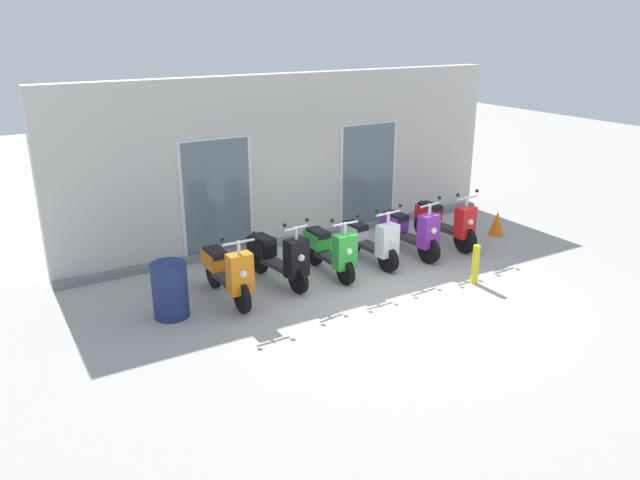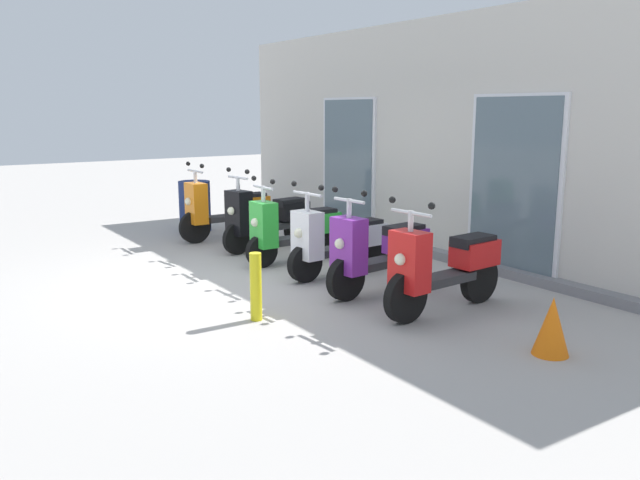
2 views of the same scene
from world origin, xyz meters
The scene contains 11 objects.
ground_plane centered at (0.00, 0.00, 0.00)m, with size 40.00×40.00×0.00m, color #A8A39E.
storefront_facade centered at (0.00, 3.08, 1.63)m, with size 9.66×0.50×3.38m.
scooter_orange centered at (-2.43, 0.93, 0.50)m, with size 0.60×1.67×1.29m.
scooter_black centered at (-1.40, 1.10, 0.50)m, with size 0.60×1.62×1.27m.
scooter_green centered at (-0.42, 0.99, 0.47)m, with size 0.58×1.51×1.22m.
scooter_white centered at (0.51, 1.08, 0.45)m, with size 0.62×1.58×1.23m.
scooter_purple centered at (1.41, 1.01, 0.49)m, with size 0.54×1.57×1.26m.
scooter_red centered at (2.38, 1.09, 0.50)m, with size 0.60×1.68×1.25m.
curb_bollard centered at (1.51, -0.65, 0.35)m, with size 0.12×0.12×0.70m, color yellow.
trash_bin centered at (-3.42, 0.82, 0.44)m, with size 0.54×0.54×0.88m, color navy.
traffic_cone centered at (3.78, 1.02, 0.26)m, with size 0.32×0.32×0.52m, color orange.
Camera 1 is at (-5.96, -7.81, 4.32)m, focal length 34.97 mm.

